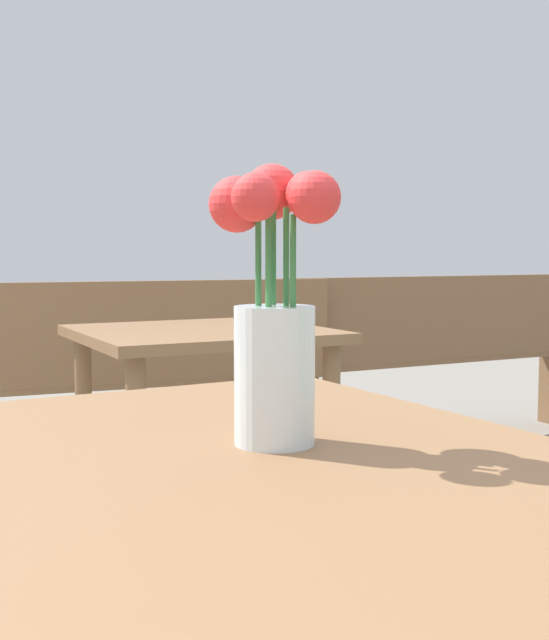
# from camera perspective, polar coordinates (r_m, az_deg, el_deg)

# --- Properties ---
(table_front) EXTENTS (0.90, 1.05, 0.74)m
(table_front) POSITION_cam_1_polar(r_m,az_deg,el_deg) (0.87, -4.09, -16.77)
(table_front) COLOR brown
(table_front) RESTS_ON ground_plane
(flower_vase) EXTENTS (0.13, 0.16, 0.33)m
(flower_vase) POSITION_cam_1_polar(r_m,az_deg,el_deg) (0.92, -0.04, 0.11)
(flower_vase) COLOR silver
(flower_vase) RESTS_ON table_front
(bench_near) EXTENTS (1.94, 0.43, 0.85)m
(bench_near) POSITION_cam_1_polar(r_m,az_deg,el_deg) (4.03, 11.91, -2.21)
(bench_near) COLOR brown
(bench_near) RESTS_ON ground_plane
(bench_middle) EXTENTS (1.61, 0.44, 0.85)m
(bench_middle) POSITION_cam_1_polar(r_m,az_deg,el_deg) (3.29, -9.74, -3.99)
(bench_middle) COLOR brown
(bench_middle) RESTS_ON ground_plane
(table_back) EXTENTS (0.71, 0.68, 0.74)m
(table_back) POSITION_cam_1_polar(r_m,az_deg,el_deg) (2.33, -5.21, -4.18)
(table_back) COLOR brown
(table_back) RESTS_ON ground_plane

